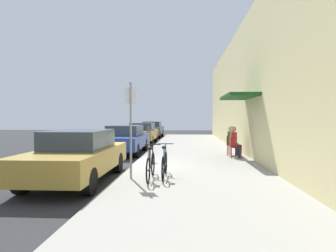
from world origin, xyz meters
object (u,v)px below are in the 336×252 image
parked_car_2 (142,133)px  cafe_chair_0 (234,145)px  parked_car_3 (152,129)px  parked_car_0 (78,155)px  cafe_chair_1 (231,144)px  street_sign (131,122)px  parking_meter (149,140)px  seated_patron_0 (235,141)px  bicycle_0 (151,166)px  seated_patron_1 (232,139)px  bicycle_1 (165,164)px  parked_car_1 (125,139)px

parked_car_2 → cafe_chair_0: size_ratio=5.06×
parked_car_3 → cafe_chair_0: 14.46m
parked_car_0 → cafe_chair_1: size_ratio=5.06×
parked_car_2 → street_sign: bearing=-82.9°
parking_meter → seated_patron_0: (3.46, 0.84, -0.07)m
bicycle_0 → cafe_chair_1: 5.88m
parking_meter → seated_patron_1: size_ratio=1.02×
parking_meter → cafe_chair_1: 3.78m
parked_car_2 → bicycle_1: bearing=-78.5°
parking_meter → bicycle_1: parking_meter is taller
parked_car_2 → bicycle_0: parked_car_2 is taller
parked_car_1 → cafe_chair_0: size_ratio=5.06×
parked_car_0 → cafe_chair_0: size_ratio=5.06×
bicycle_0 → seated_patron_1: 5.90m
street_sign → cafe_chair_0: bearing=50.7°
parking_meter → cafe_chair_0: parking_meter is taller
seated_patron_1 → cafe_chair_1: bearing=162.1°
parking_meter → bicycle_1: bearing=-75.2°
parking_meter → cafe_chair_0: size_ratio=1.52×
bicycle_1 → seated_patron_0: (2.61, 4.06, 0.34)m
cafe_chair_1 → bicycle_0: bearing=-119.6°
parked_car_1 → street_sign: bearing=-76.5°
cafe_chair_0 → seated_patron_1: (0.06, 0.76, 0.19)m
street_sign → bicycle_1: street_sign is taller
parking_meter → street_sign: bearing=-90.8°
cafe_chair_0 → seated_patron_0: 0.20m
parked_car_1 → seated_patron_1: bearing=-14.2°
parking_meter → cafe_chair_1: size_ratio=1.52×
parking_meter → bicycle_0: bearing=-81.8°
bicycle_0 → seated_patron_0: size_ratio=1.33×
parked_car_2 → cafe_chair_1: size_ratio=5.06×
parked_car_1 → cafe_chair_1: parked_car_1 is taller
parking_meter → seated_patron_0: size_ratio=1.02×
parked_car_1 → bicycle_0: (2.05, -6.36, -0.24)m
street_sign → parking_meter: bearing=89.2°
parked_car_2 → seated_patron_1: (5.01, -6.99, 0.09)m
seated_patron_0 → seated_patron_1: same height
street_sign → bicycle_1: (0.90, 0.17, -1.16)m
bicycle_0 → cafe_chair_0: 5.21m
cafe_chair_1 → seated_patron_1: size_ratio=0.67×
parking_meter → seated_patron_1: bearing=24.8°
parked_car_3 → street_sign: size_ratio=1.69×
bicycle_0 → parked_car_2: bearing=99.6°
parked_car_2 → street_sign: 12.11m
cafe_chair_0 → cafe_chair_1: size_ratio=1.00×
parking_meter → cafe_chair_0: (3.40, 0.84, -0.26)m
seated_patron_0 → seated_patron_1: bearing=89.9°
parked_car_1 → parked_car_2: (0.00, 5.72, 0.01)m
parked_car_3 → cafe_chair_1: size_ratio=5.06×
street_sign → parked_car_2: bearing=97.1°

